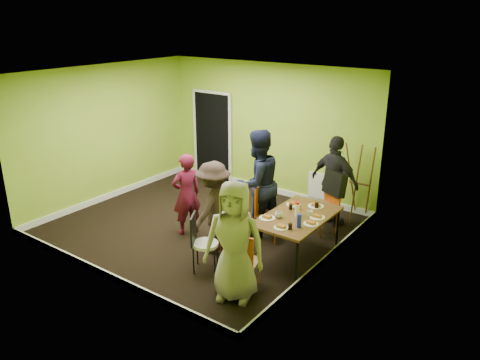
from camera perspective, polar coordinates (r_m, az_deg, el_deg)
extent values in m
plane|color=black|center=(8.79, -4.71, -5.55)|extent=(5.00, 5.00, 0.00)
cube|color=#8AAB2B|center=(10.05, 3.43, 6.18)|extent=(5.00, 0.04, 2.80)
cube|color=#8AAB2B|center=(6.84, -17.31, -1.21)|extent=(5.00, 0.04, 2.80)
cube|color=#8AAB2B|center=(10.06, -15.92, 5.48)|extent=(0.04, 4.50, 2.80)
cube|color=#8AAB2B|center=(7.00, 10.77, -0.19)|extent=(0.04, 4.50, 2.80)
cube|color=white|center=(8.02, -5.28, 12.88)|extent=(5.00, 4.50, 0.04)
cube|color=black|center=(10.97, -3.34, 5.29)|extent=(1.00, 0.05, 2.04)
cube|color=white|center=(9.71, 9.69, -0.73)|extent=(0.50, 0.04, 0.55)
cylinder|color=black|center=(7.22, 1.46, -8.27)|extent=(0.04, 0.04, 0.71)
cylinder|color=black|center=(6.86, 6.92, -10.00)|extent=(0.04, 0.04, 0.71)
cylinder|color=black|center=(8.28, 6.88, -4.59)|extent=(0.04, 0.04, 0.71)
cylinder|color=black|center=(7.97, 11.80, -5.87)|extent=(0.04, 0.04, 0.71)
cube|color=brown|center=(7.40, 7.02, -4.44)|extent=(0.90, 1.50, 0.04)
cylinder|color=#C65112|center=(8.37, 2.76, -5.16)|extent=(0.03, 0.03, 0.45)
cylinder|color=#C65112|center=(8.08, 2.00, -6.10)|extent=(0.03, 0.03, 0.45)
cylinder|color=#C65112|center=(8.28, 4.99, -5.50)|extent=(0.03, 0.03, 0.45)
cylinder|color=#C65112|center=(7.99, 4.30, -6.47)|extent=(0.03, 0.03, 0.45)
cube|color=brown|center=(8.09, 3.54, -4.37)|extent=(0.49, 0.49, 0.04)
cube|color=#C65112|center=(8.03, 2.30, -2.43)|extent=(0.13, 0.37, 0.50)
cylinder|color=#C65112|center=(7.92, -0.26, -6.56)|extent=(0.03, 0.03, 0.47)
cylinder|color=#C65112|center=(7.74, -2.38, -7.26)|extent=(0.03, 0.03, 0.47)
cylinder|color=#C65112|center=(7.67, 1.34, -7.49)|extent=(0.03, 0.03, 0.47)
cylinder|color=#C65112|center=(7.48, -0.81, -8.24)|extent=(0.03, 0.03, 0.47)
cube|color=brown|center=(7.60, -0.54, -5.80)|extent=(0.52, 0.52, 0.04)
cube|color=#C65112|center=(7.63, -1.43, -3.38)|extent=(0.15, 0.39, 0.52)
cylinder|color=#C65112|center=(8.56, 11.72, -4.86)|extent=(0.03, 0.03, 0.49)
cylinder|color=#C65112|center=(8.81, 10.17, -4.01)|extent=(0.03, 0.03, 0.49)
cylinder|color=#C65112|center=(8.33, 9.79, -5.40)|extent=(0.03, 0.03, 0.49)
cylinder|color=#C65112|center=(8.59, 8.25, -4.52)|extent=(0.03, 0.03, 0.49)
cube|color=brown|center=(8.47, 10.08, -3.18)|extent=(0.58, 0.58, 0.04)
cube|color=#C65112|center=(8.49, 11.28, -1.08)|extent=(0.39, 0.20, 0.54)
cylinder|color=#C65112|center=(6.76, -1.03, -11.79)|extent=(0.02, 0.02, 0.41)
cylinder|color=#C65112|center=(6.67, 1.49, -12.30)|extent=(0.02, 0.02, 0.41)
cylinder|color=#C65112|center=(7.01, -0.05, -10.56)|extent=(0.02, 0.02, 0.41)
cylinder|color=#C65112|center=(6.92, 2.39, -11.02)|extent=(0.02, 0.02, 0.41)
cube|color=brown|center=(6.73, 0.71, -9.91)|extent=(0.44, 0.44, 0.04)
cube|color=#C65112|center=(6.47, 0.17, -8.72)|extent=(0.34, 0.11, 0.46)
cylinder|color=black|center=(7.44, -5.22, -8.67)|extent=(0.02, 0.02, 0.42)
cylinder|color=black|center=(7.17, -5.68, -9.87)|extent=(0.02, 0.02, 0.42)
cylinder|color=black|center=(7.40, -2.76, -8.81)|extent=(0.02, 0.02, 0.42)
cylinder|color=black|center=(7.12, -3.12, -10.03)|extent=(0.02, 0.02, 0.42)
cylinder|color=white|center=(7.18, -4.24, -7.80)|extent=(0.39, 0.39, 0.05)
cube|color=black|center=(7.10, -5.71, -5.97)|extent=(0.20, 0.32, 0.47)
cylinder|color=brown|center=(9.21, 13.38, 0.14)|extent=(0.21, 0.35, 1.49)
cylinder|color=brown|center=(9.08, 15.59, -0.34)|extent=(0.21, 0.35, 1.49)
cylinder|color=brown|center=(8.95, 13.95, -0.48)|extent=(0.03, 0.34, 1.46)
cube|color=brown|center=(9.12, 14.35, -0.43)|extent=(0.40, 0.03, 0.03)
cylinder|color=white|center=(7.78, 6.54, -2.99)|extent=(0.24, 0.24, 0.01)
cylinder|color=white|center=(7.25, 3.32, -4.64)|extent=(0.25, 0.25, 0.01)
cylinder|color=white|center=(7.76, 9.22, -3.17)|extent=(0.26, 0.26, 0.01)
cylinder|color=white|center=(6.95, 5.05, -5.80)|extent=(0.22, 0.22, 0.01)
cylinder|color=white|center=(7.36, 9.38, -4.50)|extent=(0.24, 0.24, 0.01)
cylinder|color=white|center=(7.12, 8.65, -5.31)|extent=(0.23, 0.23, 0.01)
cylinder|color=white|center=(7.34, 7.00, -3.63)|extent=(0.08, 0.08, 0.20)
cylinder|color=#1722AE|center=(6.97, 7.22, -4.94)|extent=(0.07, 0.07, 0.20)
cylinder|color=#C65112|center=(7.60, 7.28, -3.33)|extent=(0.04, 0.04, 0.07)
cylinder|color=black|center=(7.59, 6.20, -3.26)|extent=(0.06, 0.06, 0.09)
cylinder|color=black|center=(7.68, 9.32, -3.07)|extent=(0.06, 0.06, 0.10)
cylinder|color=black|center=(6.91, 6.13, -5.64)|extent=(0.06, 0.06, 0.09)
imported|color=white|center=(7.27, 4.73, -4.24)|extent=(0.11, 0.11, 0.09)
imported|color=white|center=(7.39, 8.51, -4.03)|extent=(0.09, 0.09, 0.08)
imported|color=#550E25|center=(8.26, -6.54, -1.74)|extent=(0.54, 0.64, 1.48)
imported|color=black|center=(8.12, 2.11, -0.40)|extent=(0.97, 1.10, 1.90)
imported|color=#2D201E|center=(7.57, -3.26, -3.39)|extent=(0.63, 1.03, 1.55)
imported|color=black|center=(8.69, 11.46, -0.17)|extent=(1.05, 0.60, 1.69)
imported|color=gray|center=(6.31, -0.68, -7.50)|extent=(0.97, 0.80, 1.71)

